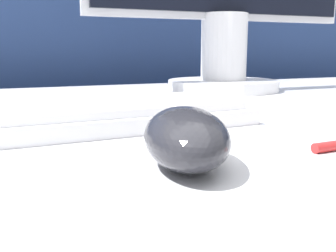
% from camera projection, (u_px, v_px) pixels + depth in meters
% --- Properties ---
extents(partition_panel, '(5.00, 0.03, 1.29)m').
position_uv_depth(partition_panel, '(67.00, 133.00, 0.99)').
color(partition_panel, navy).
rests_on(partition_panel, ground_plane).
extents(computer_mouse_near, '(0.08, 0.12, 0.04)m').
position_uv_depth(computer_mouse_near, '(186.00, 137.00, 0.26)').
color(computer_mouse_near, '#232328').
rests_on(computer_mouse_near, desk).
extents(keyboard, '(0.42, 0.15, 0.02)m').
position_uv_depth(keyboard, '(44.00, 119.00, 0.38)').
color(keyboard, silver).
rests_on(keyboard, desk).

